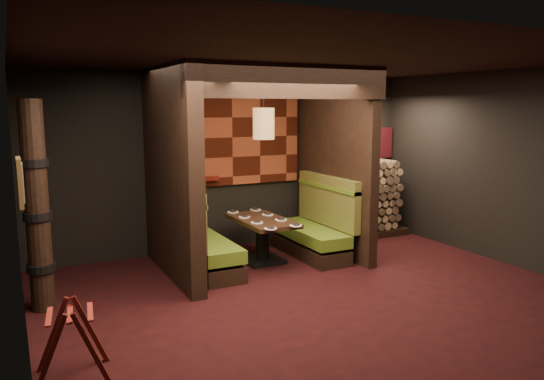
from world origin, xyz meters
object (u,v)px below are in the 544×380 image
(pendant_lamp, at_px, (264,124))
(luggage_rack, at_px, (71,339))
(booth_bench_right, at_px, (315,230))
(dining_table, at_px, (262,234))
(booth_bench_left, at_px, (200,244))
(totem_column, at_px, (37,208))
(firewood_stack, at_px, (360,199))

(pendant_lamp, distance_m, luggage_rack, 4.12)
(booth_bench_right, distance_m, pendant_lamp, 1.90)
(dining_table, bearing_deg, pendant_lamp, -90.00)
(booth_bench_left, xyz_separation_m, pendant_lamp, (0.98, -0.04, 1.67))
(dining_table, xyz_separation_m, luggage_rack, (-2.95, -2.35, -0.08))
(luggage_rack, distance_m, totem_column, 1.98)
(booth_bench_right, bearing_deg, pendant_lamp, -177.51)
(totem_column, bearing_deg, dining_table, 10.34)
(booth_bench_left, distance_m, pendant_lamp, 1.94)
(luggage_rack, bearing_deg, dining_table, 38.59)
(booth_bench_left, height_order, luggage_rack, booth_bench_left)
(totem_column, distance_m, firewood_stack, 5.50)
(dining_table, distance_m, luggage_rack, 3.77)
(booth_bench_left, distance_m, firewood_stack, 3.33)
(booth_bench_right, bearing_deg, totem_column, -172.14)
(booth_bench_left, distance_m, booth_bench_right, 1.89)
(pendant_lamp, bearing_deg, booth_bench_left, 177.69)
(booth_bench_left, distance_m, luggage_rack, 3.05)
(dining_table, height_order, pendant_lamp, pendant_lamp)
(firewood_stack, bearing_deg, booth_bench_left, -167.83)
(booth_bench_right, bearing_deg, luggage_rack, -148.75)
(firewood_stack, bearing_deg, pendant_lamp, -161.91)
(dining_table, distance_m, pendant_lamp, 1.64)
(dining_table, relative_size, totem_column, 0.53)
(luggage_rack, height_order, totem_column, totem_column)
(booth_bench_right, bearing_deg, firewood_stack, 27.35)
(totem_column, xyz_separation_m, firewood_stack, (5.33, 1.25, -0.51))
(pendant_lamp, height_order, luggage_rack, pendant_lamp)
(booth_bench_right, height_order, dining_table, booth_bench_right)
(luggage_rack, distance_m, firewood_stack, 6.04)
(booth_bench_right, relative_size, luggage_rack, 2.29)
(firewood_stack, bearing_deg, luggage_rack, -149.74)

